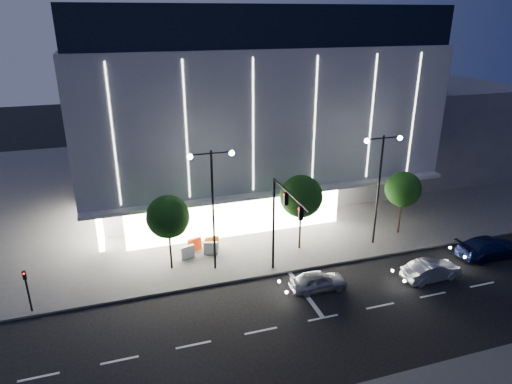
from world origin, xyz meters
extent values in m
plane|color=black|center=(0.00, 0.00, 0.00)|extent=(160.00, 160.00, 0.00)
cube|color=#474747|center=(5.00, 24.00, 0.07)|extent=(70.00, 40.00, 0.15)
cube|color=#4C4C51|center=(3.00, 24.00, 2.00)|extent=(28.00, 21.00, 4.00)
cube|color=#95959A|center=(3.00, 22.00, 9.50)|extent=(30.00, 25.00, 11.00)
cube|color=black|center=(3.00, 22.00, 16.50)|extent=(29.40, 24.50, 3.00)
cube|color=white|center=(0.00, 10.70, 2.00)|extent=(18.00, 0.40, 3.60)
cube|color=white|center=(-10.80, 16.00, 2.00)|extent=(0.40, 10.00, 3.60)
cube|color=#95959A|center=(3.00, 9.70, 4.10)|extent=(30.00, 2.00, 0.30)
cube|color=white|center=(3.00, 9.48, 9.50)|extent=(24.00, 0.06, 10.00)
cube|color=#4C4C51|center=(26.00, 24.00, 5.00)|extent=(16.00, 20.00, 10.00)
cylinder|color=black|center=(1.00, 4.80, 3.50)|extent=(0.18, 0.18, 7.00)
cylinder|color=black|center=(1.00, 1.90, 7.00)|extent=(0.14, 5.80, 0.14)
cube|color=black|center=(1.00, 2.60, 6.40)|extent=(0.28, 0.18, 0.85)
cube|color=black|center=(1.00, 0.20, 6.40)|extent=(0.28, 0.18, 0.85)
sphere|color=#FF0C0C|center=(0.88, 2.60, 6.70)|extent=(0.14, 0.14, 0.14)
cylinder|color=black|center=(-3.00, 6.00, 4.50)|extent=(0.16, 0.16, 9.00)
cylinder|color=black|center=(-3.70, 6.00, 8.80)|extent=(1.40, 0.10, 0.10)
cylinder|color=black|center=(-2.30, 6.00, 8.80)|extent=(1.40, 0.10, 0.10)
sphere|color=white|center=(-4.40, 6.00, 8.70)|extent=(0.36, 0.36, 0.36)
sphere|color=white|center=(-1.60, 6.00, 8.70)|extent=(0.36, 0.36, 0.36)
cylinder|color=black|center=(10.00, 6.00, 4.50)|extent=(0.16, 0.16, 9.00)
cylinder|color=black|center=(9.30, 6.00, 8.80)|extent=(1.40, 0.10, 0.10)
cylinder|color=black|center=(10.70, 6.00, 8.80)|extent=(1.40, 0.10, 0.10)
sphere|color=white|center=(8.60, 6.00, 8.70)|extent=(0.36, 0.36, 0.36)
sphere|color=white|center=(11.40, 6.00, 8.70)|extent=(0.36, 0.36, 0.36)
cylinder|color=black|center=(-15.00, 4.50, 1.50)|extent=(0.12, 0.12, 3.00)
cube|color=black|center=(-15.00, 4.50, 2.70)|extent=(0.22, 0.16, 0.55)
sphere|color=#FF0C0C|center=(-15.00, 4.39, 2.85)|extent=(0.10, 0.10, 0.10)
cylinder|color=black|center=(-6.00, 7.00, 1.89)|extent=(0.16, 0.16, 3.78)
sphere|color=#15350E|center=(-6.00, 7.00, 4.21)|extent=(3.02, 3.02, 3.02)
sphere|color=#15350E|center=(-5.70, 7.20, 3.67)|extent=(2.16, 2.16, 2.16)
sphere|color=#15350E|center=(-6.25, 6.85, 3.89)|extent=(1.94, 1.94, 1.94)
cylinder|color=black|center=(4.00, 7.00, 2.03)|extent=(0.16, 0.16, 4.06)
sphere|color=#15350E|center=(4.00, 7.00, 4.52)|extent=(3.25, 3.25, 3.25)
sphere|color=#15350E|center=(4.30, 7.20, 3.94)|extent=(2.32, 2.32, 2.32)
sphere|color=#15350E|center=(3.75, 6.85, 4.18)|extent=(2.09, 2.09, 2.09)
cylinder|color=black|center=(13.00, 7.00, 1.82)|extent=(0.16, 0.16, 3.64)
sphere|color=#15350E|center=(13.00, 7.00, 4.06)|extent=(2.91, 2.91, 2.91)
sphere|color=#15350E|center=(13.30, 7.20, 3.54)|extent=(2.08, 2.08, 2.08)
sphere|color=#15350E|center=(12.75, 6.85, 3.74)|extent=(1.87, 1.87, 1.87)
imported|color=#9D9EA4|center=(3.00, 1.43, 0.66)|extent=(3.94, 1.72, 1.32)
imported|color=silver|center=(11.08, 0.21, 0.70)|extent=(4.31, 1.65, 1.40)
imported|color=#121A45|center=(17.36, 1.60, 0.77)|extent=(5.37, 2.26, 1.55)
cube|color=orange|center=(-2.57, 9.01, 0.65)|extent=(1.11, 0.32, 1.00)
cube|color=white|center=(-4.67, 8.08, 0.65)|extent=(1.12, 0.57, 1.00)
cube|color=#F13B0D|center=(-3.91, 9.16, 0.65)|extent=(1.13, 0.53, 1.00)
cube|color=#BDBDBD|center=(-2.84, 8.16, 0.65)|extent=(1.13, 0.53, 1.00)
camera|label=1|loc=(-8.98, -22.29, 17.30)|focal=32.00mm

